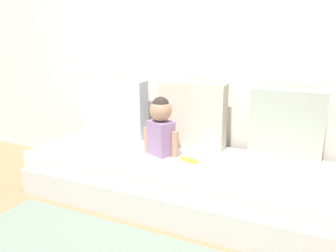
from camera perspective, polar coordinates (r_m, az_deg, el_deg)
The scene contains 8 objects.
ground_plane at distance 2.76m, azimuth 1.41°, elevation -12.76°, with size 12.00×12.00×0.00m, color #93704C.
back_wall at distance 2.96m, azimuth 6.02°, elevation 13.28°, with size 5.65×0.10×2.40m, color silver.
couch at distance 2.68m, azimuth 1.44°, elevation -9.28°, with size 2.45×0.85×0.37m.
throw_pillow_left at distance 3.16m, azimuth -8.81°, elevation 3.08°, with size 0.59×0.16×0.53m, color #B2BCC6.
throw_pillow_center at distance 2.82m, azimuth 4.17°, elevation 1.93°, with size 0.57×0.16×0.55m, color #C1B29E.
throw_pillow_right at distance 2.65m, azimuth 19.67°, elevation 0.13°, with size 0.53×0.16×0.54m, color #99A393.
toddler at distance 2.61m, azimuth -1.25°, elevation 0.23°, with size 0.30×0.21×0.47m.
banana at distance 2.52m, azimuth 3.72°, elevation -5.75°, with size 0.17×0.04×0.04m, color yellow.
Camera 1 is at (0.97, -2.24, 1.30)m, focal length 35.53 mm.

